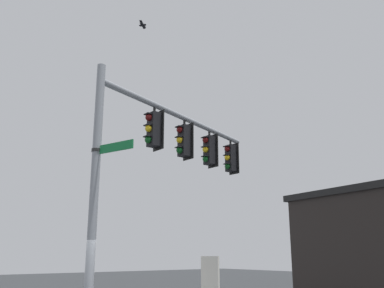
{
  "coord_description": "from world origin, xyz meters",
  "views": [
    {
      "loc": [
        -9.65,
        4.46,
        2.18
      ],
      "look_at": [
        1.33,
        -4.09,
        5.8
      ],
      "focal_mm": 39.56,
      "sensor_mm": 36.0,
      "label": 1
    }
  ],
  "objects_px": {
    "street_name_sign": "(108,148)",
    "bird_flying": "(143,25)",
    "traffic_light_nearest_pole": "(153,129)",
    "traffic_light_mid_inner": "(184,141)",
    "traffic_light_mid_outer": "(209,150)",
    "traffic_light_arm_end": "(230,158)"
  },
  "relations": [
    {
      "from": "traffic_light_nearest_pole",
      "to": "traffic_light_mid_outer",
      "type": "relative_size",
      "value": 1.0
    },
    {
      "from": "traffic_light_mid_outer",
      "to": "bird_flying",
      "type": "bearing_deg",
      "value": 106.12
    },
    {
      "from": "traffic_light_mid_inner",
      "to": "traffic_light_arm_end",
      "type": "height_order",
      "value": "same"
    },
    {
      "from": "traffic_light_mid_inner",
      "to": "traffic_light_mid_outer",
      "type": "relative_size",
      "value": 1.0
    },
    {
      "from": "traffic_light_nearest_pole",
      "to": "traffic_light_mid_inner",
      "type": "relative_size",
      "value": 1.0
    },
    {
      "from": "bird_flying",
      "to": "traffic_light_arm_end",
      "type": "bearing_deg",
      "value": -73.3
    },
    {
      "from": "traffic_light_nearest_pole",
      "to": "street_name_sign",
      "type": "height_order",
      "value": "traffic_light_nearest_pole"
    },
    {
      "from": "traffic_light_arm_end",
      "to": "traffic_light_mid_inner",
      "type": "bearing_deg",
      "value": 108.03
    },
    {
      "from": "traffic_light_nearest_pole",
      "to": "street_name_sign",
      "type": "bearing_deg",
      "value": 118.22
    },
    {
      "from": "traffic_light_mid_outer",
      "to": "traffic_light_mid_inner",
      "type": "bearing_deg",
      "value": 108.03
    },
    {
      "from": "bird_flying",
      "to": "traffic_light_mid_outer",
      "type": "bearing_deg",
      "value": -73.88
    },
    {
      "from": "traffic_light_arm_end",
      "to": "street_name_sign",
      "type": "xyz_separation_m",
      "value": [
        -2.55,
        6.53,
        -1.11
      ]
    },
    {
      "from": "street_name_sign",
      "to": "bird_flying",
      "type": "bearing_deg",
      "value": -55.14
    },
    {
      "from": "traffic_light_nearest_pole",
      "to": "bird_flying",
      "type": "relative_size",
      "value": 3.6
    },
    {
      "from": "traffic_light_mid_outer",
      "to": "traffic_light_arm_end",
      "type": "relative_size",
      "value": 1.0
    },
    {
      "from": "traffic_light_mid_outer",
      "to": "traffic_light_arm_end",
      "type": "height_order",
      "value": "same"
    },
    {
      "from": "traffic_light_mid_inner",
      "to": "traffic_light_arm_end",
      "type": "relative_size",
      "value": 1.0
    },
    {
      "from": "traffic_light_nearest_pole",
      "to": "traffic_light_mid_inner",
      "type": "bearing_deg",
      "value": -71.97
    },
    {
      "from": "traffic_light_nearest_pole",
      "to": "street_name_sign",
      "type": "relative_size",
      "value": 1.01
    },
    {
      "from": "traffic_light_mid_inner",
      "to": "bird_flying",
      "type": "height_order",
      "value": "bird_flying"
    },
    {
      "from": "traffic_light_mid_inner",
      "to": "traffic_light_mid_outer",
      "type": "xyz_separation_m",
      "value": [
        0.49,
        -1.51,
        0.0
      ]
    },
    {
      "from": "traffic_light_nearest_pole",
      "to": "traffic_light_arm_end",
      "type": "relative_size",
      "value": 1.0
    }
  ]
}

